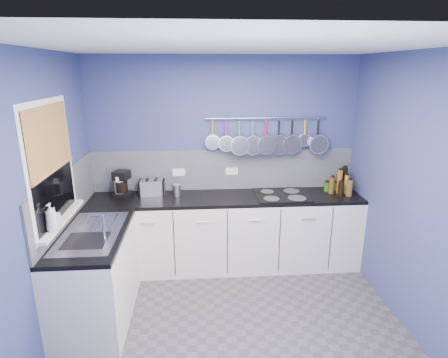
{
  "coord_description": "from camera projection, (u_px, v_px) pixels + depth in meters",
  "views": [
    {
      "loc": [
        -0.32,
        -2.86,
        2.34
      ],
      "look_at": [
        -0.05,
        0.75,
        1.25
      ],
      "focal_mm": 29.44,
      "sensor_mm": 36.0,
      "label": 1
    }
  ],
  "objects": [
    {
      "name": "window_glass",
      "position": [
        52.0,
        164.0,
        3.15
      ],
      "size": [
        0.01,
        0.9,
        1.0
      ],
      "primitive_type": "cube",
      "color": "black",
      "rests_on": "wall_left"
    },
    {
      "name": "socket_left",
      "position": [
        179.0,
        172.0,
        4.47
      ],
      "size": [
        0.15,
        0.01,
        0.09
      ],
      "primitive_type": "cube",
      "color": "white",
      "rests_on": "backsplash_back"
    },
    {
      "name": "condiment_7",
      "position": [
        341.0,
        189.0,
        4.32
      ],
      "size": [
        0.07,
        0.07,
        0.17
      ],
      "primitive_type": "cylinder",
      "color": "black",
      "rests_on": "worktop_back"
    },
    {
      "name": "cabinet_run_left",
      "position": [
        97.0,
        278.0,
        3.5
      ],
      "size": [
        0.6,
        1.2,
        0.86
      ],
      "primitive_type": "cube",
      "color": "silver",
      "rests_on": "ground"
    },
    {
      "name": "mixer_tap",
      "position": [
        103.0,
        227.0,
        3.16
      ],
      "size": [
        0.12,
        0.08,
        0.26
      ],
      "primitive_type": null,
      "color": "silver",
      "rests_on": "worktop_left"
    },
    {
      "name": "toaster",
      "position": [
        152.0,
        187.0,
        4.35
      ],
      "size": [
        0.31,
        0.21,
        0.18
      ],
      "primitive_type": "cube",
      "rotation": [
        0.0,
        0.0,
        0.19
      ],
      "color": "silver",
      "rests_on": "worktop_back"
    },
    {
      "name": "cabinet_run_back",
      "position": [
        225.0,
        233.0,
        4.45
      ],
      "size": [
        3.2,
        0.6,
        0.86
      ],
      "primitive_type": "cube",
      "color": "silver",
      "rests_on": "ground"
    },
    {
      "name": "condiment_2",
      "position": [
        327.0,
        187.0,
        4.49
      ],
      "size": [
        0.07,
        0.07,
        0.11
      ],
      "primitive_type": "cylinder",
      "color": "#265919",
      "rests_on": "worktop_back"
    },
    {
      "name": "bamboo_blind",
      "position": [
        49.0,
        139.0,
        3.09
      ],
      "size": [
        0.01,
        0.9,
        0.55
      ],
      "primitive_type": "cube",
      "color": "#C6893F",
      "rests_on": "wall_left"
    },
    {
      "name": "pan_7",
      "position": [
        305.0,
        132.0,
        4.41
      ],
      "size": [
        0.15,
        0.06,
        0.34
      ],
      "primitive_type": null,
      "color": "silver",
      "rests_on": "pot_rail"
    },
    {
      "name": "pan_0",
      "position": [
        213.0,
        134.0,
        4.33
      ],
      "size": [
        0.17,
        0.06,
        0.36
      ],
      "primitive_type": null,
      "color": "silver",
      "rests_on": "pot_rail"
    },
    {
      "name": "soap_bottle_a",
      "position": [
        51.0,
        217.0,
        3.01
      ],
      "size": [
        0.1,
        0.1,
        0.24
      ],
      "primitive_type": "imported",
      "rotation": [
        0.0,
        0.0,
        -0.13
      ],
      "color": "white",
      "rests_on": "window_sill"
    },
    {
      "name": "condiment_5",
      "position": [
        332.0,
        185.0,
        4.4
      ],
      "size": [
        0.06,
        0.06,
        0.2
      ],
      "primitive_type": "cylinder",
      "color": "brown",
      "rests_on": "worktop_back"
    },
    {
      "name": "window_sill",
      "position": [
        62.0,
        220.0,
        3.3
      ],
      "size": [
        0.1,
        0.98,
        0.03
      ],
      "primitive_type": "cube",
      "color": "white",
      "rests_on": "wall_left"
    },
    {
      "name": "condiment_3",
      "position": [
        346.0,
        184.0,
        4.38
      ],
      "size": [
        0.05,
        0.05,
        0.23
      ],
      "primitive_type": "cylinder",
      "color": "olive",
      "rests_on": "worktop_back"
    },
    {
      "name": "wall_back",
      "position": [
        223.0,
        161.0,
        4.51
      ],
      "size": [
        3.2,
        0.02,
        2.5
      ],
      "primitive_type": "cube",
      "color": "navy",
      "rests_on": "ground"
    },
    {
      "name": "wall_right",
      "position": [
        421.0,
        200.0,
        3.18
      ],
      "size": [
        0.02,
        3.0,
        2.5
      ],
      "primitive_type": "cube",
      "color": "navy",
      "rests_on": "ground"
    },
    {
      "name": "floor",
      "position": [
        235.0,
        331.0,
        3.43
      ],
      "size": [
        3.2,
        3.0,
        0.02
      ],
      "primitive_type": "cube",
      "color": "#47474C",
      "rests_on": "ground"
    },
    {
      "name": "pan_2",
      "position": [
        239.0,
        136.0,
        4.36
      ],
      "size": [
        0.23,
        0.13,
        0.42
      ],
      "primitive_type": null,
      "color": "silver",
      "rests_on": "pot_rail"
    },
    {
      "name": "sink_unit",
      "position": [
        92.0,
        232.0,
        3.36
      ],
      "size": [
        0.5,
        0.95,
        0.01
      ],
      "primitive_type": "cube",
      "color": "silver",
      "rests_on": "worktop_left"
    },
    {
      "name": "pan_1",
      "position": [
        226.0,
        135.0,
        4.34
      ],
      "size": [
        0.19,
        0.1,
        0.38
      ],
      "primitive_type": null,
      "color": "silver",
      "rests_on": "pot_rail"
    },
    {
      "name": "hob",
      "position": [
        282.0,
        195.0,
        4.34
      ],
      "size": [
        0.62,
        0.54,
        0.01
      ],
      "primitive_type": "cube",
      "color": "black",
      "rests_on": "worktop_back"
    },
    {
      "name": "backsplash_back",
      "position": [
        224.0,
        170.0,
        4.51
      ],
      "size": [
        3.2,
        0.02,
        0.5
      ],
      "primitive_type": "cube",
      "color": "#9498A2",
      "rests_on": "wall_back"
    },
    {
      "name": "pan_3",
      "position": [
        252.0,
        136.0,
        4.37
      ],
      "size": [
        0.24,
        0.11,
        0.43
      ],
      "primitive_type": null,
      "color": "silver",
      "rests_on": "pot_rail"
    },
    {
      "name": "coffee_maker",
      "position": [
        122.0,
        184.0,
        4.24
      ],
      "size": [
        0.22,
        0.24,
        0.31
      ],
      "primitive_type": null,
      "rotation": [
        0.0,
        0.0,
        -0.29
      ],
      "color": "black",
      "rests_on": "worktop_back"
    },
    {
      "name": "window_frame",
      "position": [
        51.0,
        164.0,
        3.15
      ],
      "size": [
        0.01,
        1.0,
        1.1
      ],
      "primitive_type": "cube",
      "color": "white",
      "rests_on": "wall_left"
    },
    {
      "name": "socket_right",
      "position": [
        232.0,
        171.0,
        4.52
      ],
      "size": [
        0.15,
        0.01,
        0.09
      ],
      "primitive_type": "cube",
      "color": "white",
      "rests_on": "backsplash_back"
    },
    {
      "name": "wall_left",
      "position": [
        38.0,
        210.0,
        2.95
      ],
      "size": [
        0.02,
        3.0,
        2.5
      ],
      "primitive_type": "cube",
      "color": "navy",
      "rests_on": "ground"
    },
    {
      "name": "ceiling",
      "position": [
        238.0,
        44.0,
        2.7
      ],
      "size": [
        3.2,
        3.0,
        0.02
      ],
      "primitive_type": "cube",
      "color": "white",
      "rests_on": "ground"
    },
    {
      "name": "pan_5",
      "position": [
        279.0,
        136.0,
        4.4
      ],
      "size": [
        0.25,
        0.08,
        0.44
      ],
      "primitive_type": null,
      "color": "silver",
      "rests_on": "pot_rail"
    },
    {
      "name": "paper_towel",
      "position": [
        120.0,
        187.0,
        4.24
      ],
      "size": [
        0.12,
        0.12,
        0.26
      ],
      "primitive_type": "cylinder",
      "rotation": [
        0.0,
        0.0,
        -0.07
      ],
      "color": "white",
      "rests_on": "worktop_back"
    },
    {
      "name": "worktop_left",
      "position": [
        92.0,
        235.0,
        3.37
      ],
      "size": [
        0.6,
        1.2,
        0.04
      ],
      "primitive_type": "cube",
      "color": "black",
      "rests_on": "cabinet_run_left"
    },
    {
      "name": "soap_bottle_b",
      "position": [
        55.0,
        217.0,
        3.09
      ],
      "size": [
        0.09,
        0.09,
        0.17
      ],
      "primitive_type": "imported",
      "rotation": [
        0.0,
        0.0,
        0.13
      ],
      "color": "white",
      "rests_on": "window_sill"
    },
    {
      "name": "pan_6",
      "position": [
        292.0,
        136.0,
        4.41
      ],
      "size": [
        0.24,
        0.08,
        0.43
      ],
      "primitive_type": null,
      "color": "silver",
      "rests_on": "pot_rail"
    },
    {
      "name": "backsplash_left",
      "position": [
        67.0,
        197.0,
        3.55
      ],
      "size": [
        0.02,
        1.8,
        0.5
      ],
      "primitive_type": "cube",
      "color": "#9498A2",
      "rests_on": "wall_left"
    },
    {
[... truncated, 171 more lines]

